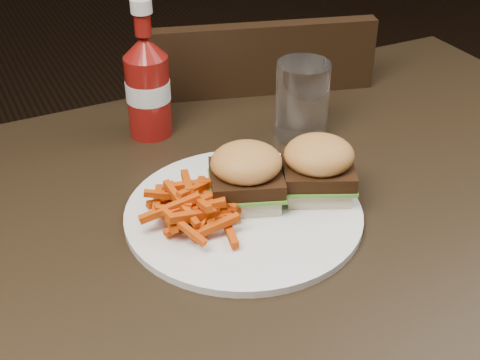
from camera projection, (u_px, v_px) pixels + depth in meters
name	position (u px, v px, depth m)	size (l,w,h in m)	color
dining_table	(269.00, 225.00, 0.87)	(1.20, 0.80, 0.04)	black
chair_far	(241.00, 187.00, 1.49)	(0.41, 0.41, 0.04)	black
plate	(243.00, 213.00, 0.85)	(0.30, 0.30, 0.01)	white
sandwich_half_a	(246.00, 194.00, 0.86)	(0.08, 0.08, 0.02)	beige
sandwich_half_b	(317.00, 186.00, 0.87)	(0.08, 0.08, 0.02)	beige
fries_pile	(196.00, 203.00, 0.82)	(0.12, 0.12, 0.05)	#C7460A
ketchup_bottle	(149.00, 98.00, 1.01)	(0.07, 0.07, 0.13)	maroon
tumbler	(302.00, 102.00, 1.00)	(0.08, 0.08, 0.13)	white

